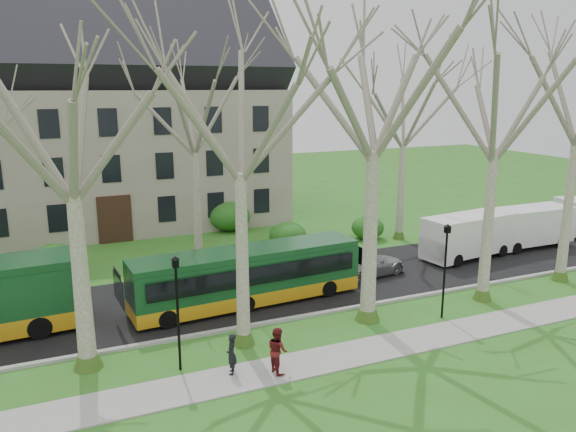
{
  "coord_description": "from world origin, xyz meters",
  "views": [
    {
      "loc": [
        -9.92,
        -20.03,
        10.3
      ],
      "look_at": [
        0.11,
        3.0,
        4.45
      ],
      "focal_mm": 35.0,
      "sensor_mm": 36.0,
      "label": 1
    }
  ],
  "objects_px": {
    "bus_follow": "(248,276)",
    "van_b": "(528,227)",
    "pedestrian_a": "(232,354)",
    "pedestrian_b": "(277,350)",
    "sedan": "(367,264)",
    "van_a": "(468,237)"
  },
  "relations": [
    {
      "from": "pedestrian_a",
      "to": "pedestrian_b",
      "type": "xyz_separation_m",
      "value": [
        1.57,
        -0.56,
        0.1
      ]
    },
    {
      "from": "sedan",
      "to": "bus_follow",
      "type": "bearing_deg",
      "value": 89.05
    },
    {
      "from": "van_a",
      "to": "pedestrian_a",
      "type": "distance_m",
      "value": 19.27
    },
    {
      "from": "bus_follow",
      "to": "van_b",
      "type": "xyz_separation_m",
      "value": [
        19.95,
        1.96,
        -0.1
      ]
    },
    {
      "from": "van_b",
      "to": "van_a",
      "type": "bearing_deg",
      "value": -176.03
    },
    {
      "from": "pedestrian_b",
      "to": "bus_follow",
      "type": "bearing_deg",
      "value": -17.66
    },
    {
      "from": "bus_follow",
      "to": "van_a",
      "type": "xyz_separation_m",
      "value": [
        14.77,
        1.64,
        -0.08
      ]
    },
    {
      "from": "van_a",
      "to": "pedestrian_b",
      "type": "bearing_deg",
      "value": -159.3
    },
    {
      "from": "pedestrian_a",
      "to": "van_b",
      "type": "bearing_deg",
      "value": 129.95
    },
    {
      "from": "van_a",
      "to": "pedestrian_a",
      "type": "bearing_deg",
      "value": -162.94
    },
    {
      "from": "bus_follow",
      "to": "pedestrian_b",
      "type": "height_order",
      "value": "bus_follow"
    },
    {
      "from": "van_a",
      "to": "pedestrian_b",
      "type": "relative_size",
      "value": 3.49
    },
    {
      "from": "van_b",
      "to": "pedestrian_a",
      "type": "xyz_separation_m",
      "value": [
        -22.77,
        -8.15,
        -0.53
      ]
    },
    {
      "from": "pedestrian_b",
      "to": "pedestrian_a",
      "type": "bearing_deg",
      "value": 63.33
    },
    {
      "from": "sedan",
      "to": "pedestrian_a",
      "type": "distance_m",
      "value": 12.53
    },
    {
      "from": "bus_follow",
      "to": "sedan",
      "type": "relative_size",
      "value": 2.39
    },
    {
      "from": "sedan",
      "to": "pedestrian_b",
      "type": "bearing_deg",
      "value": 122.76
    },
    {
      "from": "bus_follow",
      "to": "pedestrian_a",
      "type": "bearing_deg",
      "value": -118.35
    },
    {
      "from": "van_b",
      "to": "bus_follow",
      "type": "bearing_deg",
      "value": -173.95
    },
    {
      "from": "van_b",
      "to": "pedestrian_a",
      "type": "bearing_deg",
      "value": -159.86
    },
    {
      "from": "sedan",
      "to": "van_b",
      "type": "bearing_deg",
      "value": -96.26
    },
    {
      "from": "bus_follow",
      "to": "van_a",
      "type": "height_order",
      "value": "bus_follow"
    }
  ]
}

